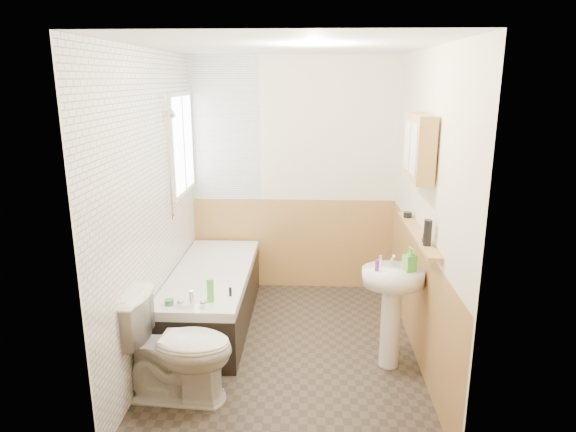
{
  "coord_description": "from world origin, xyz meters",
  "views": [
    {
      "loc": [
        0.19,
        -4.0,
        2.27
      ],
      "look_at": [
        0.0,
        0.15,
        1.15
      ],
      "focal_mm": 32.0,
      "sensor_mm": 36.0,
      "label": 1
    }
  ],
  "objects_px": {
    "bathtub": "(212,296)",
    "toilet": "(177,347)",
    "pine_shelf": "(417,234)",
    "medicine_cabinet": "(419,147)",
    "sink": "(392,297)"
  },
  "relations": [
    {
      "from": "bathtub",
      "to": "sink",
      "type": "distance_m",
      "value": 1.74
    },
    {
      "from": "sink",
      "to": "medicine_cabinet",
      "type": "height_order",
      "value": "medicine_cabinet"
    },
    {
      "from": "toilet",
      "to": "sink",
      "type": "xyz_separation_m",
      "value": [
        1.6,
        0.51,
        0.19
      ]
    },
    {
      "from": "sink",
      "to": "toilet",
      "type": "bearing_deg",
      "value": -162.65
    },
    {
      "from": "sink",
      "to": "pine_shelf",
      "type": "xyz_separation_m",
      "value": [
        0.2,
        0.17,
        0.48
      ]
    },
    {
      "from": "bathtub",
      "to": "medicine_cabinet",
      "type": "distance_m",
      "value": 2.34
    },
    {
      "from": "pine_shelf",
      "to": "medicine_cabinet",
      "type": "relative_size",
      "value": 2.24
    },
    {
      "from": "medicine_cabinet",
      "to": "toilet",
      "type": "bearing_deg",
      "value": -158.7
    },
    {
      "from": "pine_shelf",
      "to": "medicine_cabinet",
      "type": "bearing_deg",
      "value": 163.05
    },
    {
      "from": "bathtub",
      "to": "medicine_cabinet",
      "type": "height_order",
      "value": "medicine_cabinet"
    },
    {
      "from": "pine_shelf",
      "to": "sink",
      "type": "bearing_deg",
      "value": -139.43
    },
    {
      "from": "pine_shelf",
      "to": "medicine_cabinet",
      "type": "xyz_separation_m",
      "value": [
        -0.03,
        0.01,
        0.68
      ]
    },
    {
      "from": "toilet",
      "to": "pine_shelf",
      "type": "height_order",
      "value": "pine_shelf"
    },
    {
      "from": "bathtub",
      "to": "toilet",
      "type": "bearing_deg",
      "value": -91.45
    },
    {
      "from": "toilet",
      "to": "sink",
      "type": "height_order",
      "value": "sink"
    }
  ]
}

